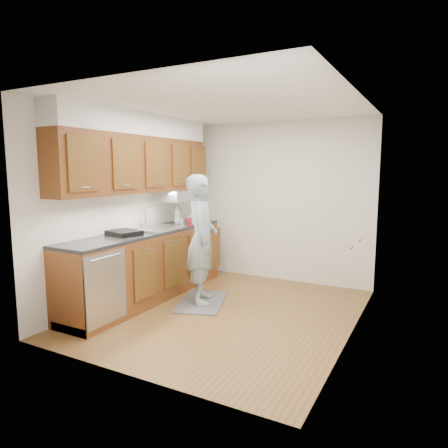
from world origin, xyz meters
name	(u,v)px	position (x,y,z in m)	size (l,w,h in m)	color
floor	(226,312)	(0.00, 0.00, 0.00)	(3.50, 3.50, 0.00)	brown
ceiling	(226,105)	(0.00, 0.00, 2.50)	(3.50, 3.50, 0.00)	white
wall_left	(130,207)	(-1.50, 0.00, 1.25)	(0.02, 3.50, 2.50)	silver
wall_right	(355,220)	(1.50, 0.00, 1.25)	(0.02, 3.50, 2.50)	silver
wall_back	(277,202)	(0.00, 1.75, 1.25)	(3.00, 0.02, 2.50)	silver
counter	(148,263)	(-1.20, 0.00, 0.49)	(0.64, 2.80, 1.30)	brown
upper_cabinets	(140,155)	(-1.33, 0.05, 1.95)	(0.47, 2.80, 1.21)	brown
closet_door	(358,237)	(1.49, 0.30, 1.02)	(0.02, 1.22, 2.05)	silver
floor_mat	(202,302)	(-0.45, 0.18, 0.01)	(0.56, 0.95, 0.02)	slate
person	(202,231)	(-0.45, 0.18, 0.97)	(0.67, 0.45, 1.91)	#8A9EA8
soap_bottle_a	(178,214)	(-1.26, 0.81, 1.09)	(0.11, 0.11, 0.29)	silver
soap_bottle_b	(192,217)	(-1.06, 0.90, 1.04)	(0.09, 0.09, 0.19)	silver
soap_bottle_c	(192,216)	(-1.14, 1.01, 1.03)	(0.14, 0.14, 0.18)	silver
soda_can	(190,222)	(-0.97, 0.69, 1.00)	(0.06, 0.06, 0.11)	#AC1D20
steel_can	(182,222)	(-1.05, 0.61, 1.00)	(0.07, 0.07, 0.12)	#A5A5AA
dish_rack	(124,233)	(-1.22, -0.44, 0.97)	(0.39, 0.33, 0.06)	black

